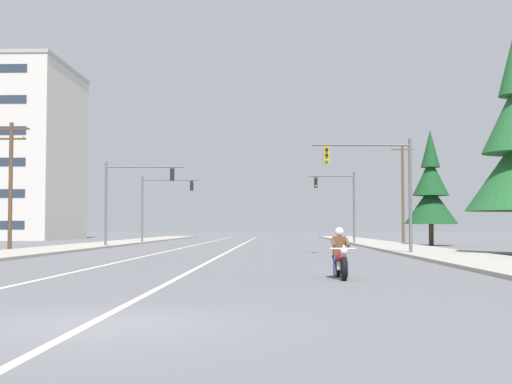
# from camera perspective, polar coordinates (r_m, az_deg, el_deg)

# --- Properties ---
(ground_plane) EXTENTS (400.00, 400.00, 0.00)m
(ground_plane) POSITION_cam_1_polar(r_m,az_deg,el_deg) (11.07, -12.42, -10.37)
(ground_plane) COLOR #5B5B60
(lane_stripe_center) EXTENTS (0.16, 100.00, 0.01)m
(lane_stripe_center) POSITION_cam_1_polar(r_m,az_deg,el_deg) (55.75, -1.34, -4.35)
(lane_stripe_center) COLOR beige
(lane_stripe_center) RESTS_ON ground
(lane_stripe_left) EXTENTS (0.16, 100.00, 0.01)m
(lane_stripe_left) POSITION_cam_1_polar(r_m,az_deg,el_deg) (56.06, -5.19, -4.33)
(lane_stripe_left) COLOR beige
(lane_stripe_left) RESTS_ON ground
(sidewalk_kerb_right) EXTENTS (4.40, 110.00, 0.14)m
(sidewalk_kerb_right) POSITION_cam_1_polar(r_m,az_deg,el_deg) (51.41, 11.28, -4.35)
(sidewalk_kerb_right) COLOR #9E998E
(sidewalk_kerb_right) RESTS_ON ground
(sidewalk_kerb_left) EXTENTS (4.40, 110.00, 0.14)m
(sidewalk_kerb_left) POSITION_cam_1_polar(r_m,az_deg,el_deg) (52.56, -13.87, -4.28)
(sidewalk_kerb_left) COLOR #9E998E
(sidewalk_kerb_left) RESTS_ON ground
(motorcycle_with_rider) EXTENTS (0.70, 2.19, 1.46)m
(motorcycle_with_rider) POSITION_cam_1_polar(r_m,az_deg,el_deg) (20.43, 6.79, -5.28)
(motorcycle_with_rider) COLOR black
(motorcycle_with_rider) RESTS_ON ground
(traffic_signal_near_right) EXTENTS (5.35, 0.55, 6.20)m
(traffic_signal_near_right) POSITION_cam_1_polar(r_m,az_deg,el_deg) (38.36, 10.04, 1.18)
(traffic_signal_near_right) COLOR #56565B
(traffic_signal_near_right) RESTS_ON ground
(traffic_signal_near_left) EXTENTS (5.76, 0.49, 6.20)m
(traffic_signal_near_left) POSITION_cam_1_polar(r_m,az_deg,el_deg) (52.46, -10.17, 0.13)
(traffic_signal_near_left) COLOR #56565B
(traffic_signal_near_left) RESTS_ON ground
(traffic_signal_mid_right) EXTENTS (3.93, 0.37, 6.20)m
(traffic_signal_mid_right) POSITION_cam_1_polar(r_m,az_deg,el_deg) (61.24, 6.87, -0.42)
(traffic_signal_mid_right) COLOR #56565B
(traffic_signal_mid_right) RESTS_ON ground
(traffic_signal_mid_left) EXTENTS (5.50, 0.37, 6.20)m
(traffic_signal_mid_left) POSITION_cam_1_polar(r_m,az_deg,el_deg) (66.31, -7.77, -0.51)
(traffic_signal_mid_left) COLOR #56565B
(traffic_signal_mid_left) RESTS_ON ground
(utility_pole_left_near) EXTENTS (2.30, 0.26, 8.22)m
(utility_pole_left_near) POSITION_cam_1_polar(r_m,az_deg,el_deg) (48.30, -19.12, 0.87)
(utility_pole_left_near) COLOR #4C3828
(utility_pole_left_near) RESTS_ON ground
(utility_pole_right_far) EXTENTS (2.08, 0.26, 9.31)m
(utility_pole_right_far) POSITION_cam_1_polar(r_m,az_deg,el_deg) (69.24, 11.73, 0.02)
(utility_pole_right_far) COLOR brown
(utility_pole_right_far) RESTS_ON ground
(conifer_tree_right_verge_far) EXTENTS (4.21, 4.21, 9.26)m
(conifer_tree_right_verge_far) POSITION_cam_1_polar(r_m,az_deg,el_deg) (58.17, 13.87, -0.03)
(conifer_tree_right_verge_far) COLOR #423023
(conifer_tree_right_verge_far) RESTS_ON ground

